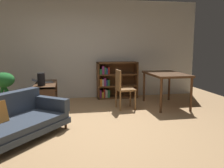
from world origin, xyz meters
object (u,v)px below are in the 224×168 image
(media_console, at_px, (46,97))
(open_laptop, at_px, (44,82))
(fabric_couch, at_px, (8,120))
(potted_floor_plant, at_px, (4,86))
(dining_chair_near, at_px, (123,87))
(desk_speaker, at_px, (41,79))
(dining_table, at_px, (166,77))
(bookshelf, at_px, (114,80))

(media_console, bearing_deg, open_laptop, 118.55)
(fabric_couch, relative_size, potted_floor_plant, 2.16)
(media_console, distance_m, potted_floor_plant, 0.93)
(potted_floor_plant, height_order, dining_chair_near, dining_chair_near)
(fabric_couch, bearing_deg, desk_speaker, 73.49)
(dining_table, bearing_deg, desk_speaker, -175.29)
(open_laptop, xyz_separation_m, bookshelf, (1.82, 0.98, -0.16))
(dining_chair_near, height_order, bookshelf, bookshelf)
(desk_speaker, xyz_separation_m, potted_floor_plant, (-0.83, 0.38, -0.18))
(open_laptop, distance_m, dining_chair_near, 1.80)
(bookshelf, bearing_deg, dining_table, -48.16)
(desk_speaker, bearing_deg, open_laptop, 88.98)
(fabric_couch, distance_m, potted_floor_plant, 1.79)
(fabric_couch, height_order, desk_speaker, desk_speaker)
(potted_floor_plant, bearing_deg, open_laptop, 2.61)
(dining_table, bearing_deg, bookshelf, 131.84)
(bookshelf, bearing_deg, potted_floor_plant, -159.15)
(potted_floor_plant, bearing_deg, bookshelf, 20.85)
(fabric_couch, xyz_separation_m, dining_chair_near, (2.18, 1.49, 0.20))
(potted_floor_plant, relative_size, dining_table, 0.69)
(media_console, bearing_deg, desk_speaker, -99.85)
(dining_table, height_order, bookshelf, bookshelf)
(media_console, height_order, bookshelf, bookshelf)
(desk_speaker, bearing_deg, dining_chair_near, 5.06)
(open_laptop, height_order, dining_chair_near, dining_chair_near)
(media_console, distance_m, desk_speaker, 0.56)
(open_laptop, height_order, dining_table, dining_table)
(desk_speaker, height_order, dining_table, desk_speaker)
(open_laptop, distance_m, bookshelf, 2.07)
(dining_table, relative_size, dining_chair_near, 1.40)
(desk_speaker, bearing_deg, bookshelf, 37.42)
(desk_speaker, height_order, bookshelf, bookshelf)
(media_console, relative_size, potted_floor_plant, 1.31)
(open_laptop, bearing_deg, media_console, -61.45)
(open_laptop, relative_size, desk_speaker, 1.87)
(desk_speaker, xyz_separation_m, bookshelf, (1.83, 1.40, -0.27))
(dining_chair_near, bearing_deg, bookshelf, 87.85)
(potted_floor_plant, xyz_separation_m, dining_table, (3.70, -0.15, 0.13))
(open_laptop, relative_size, dining_table, 0.39)
(potted_floor_plant, bearing_deg, media_console, -3.44)
(dining_table, bearing_deg, potted_floor_plant, 177.71)
(media_console, height_order, desk_speaker, desk_speaker)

